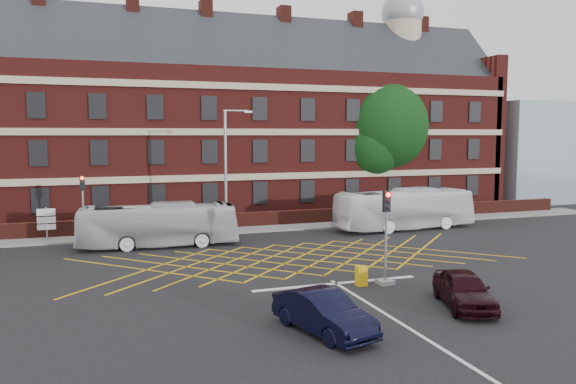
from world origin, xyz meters
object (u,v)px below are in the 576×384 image
object	(u,v)px
bus_right	(405,209)
utility_cabinet	(361,276)
deciduous_tree	(380,133)
bus_left	(158,225)
direction_signs	(46,220)
traffic_light_far	(84,216)
car_navy	(323,313)
car_maroon	(464,289)
street_lamp	(227,197)
traffic_light_near	(386,246)

from	to	relation	value
bus_right	utility_cabinet	size ratio (longest dim) A/B	11.77
deciduous_tree	bus_right	bearing A→B (deg)	-107.84
bus_left	bus_right	bearing A→B (deg)	-84.27
bus_right	bus_left	bearing A→B (deg)	88.64
bus_left	direction_signs	bearing A→B (deg)	62.75
bus_left	bus_right	size ratio (longest dim) A/B	0.91
traffic_light_far	deciduous_tree	bearing A→B (deg)	17.66
deciduous_tree	utility_cabinet	xyz separation A→B (m)	(-12.84, -22.42, -6.49)
car_navy	car_maroon	bearing A→B (deg)	-7.38
deciduous_tree	street_lamp	xyz separation A→B (m)	(-16.15, -9.82, -4.11)
bus_left	bus_right	xyz separation A→B (m)	(17.42, 0.66, 0.14)
car_navy	traffic_light_near	distance (m)	7.14
traffic_light_far	utility_cabinet	bearing A→B (deg)	-50.36
deciduous_tree	traffic_light_near	xyz separation A→B (m)	(-11.70, -22.55, -5.18)
direction_signs	bus_left	bearing A→B (deg)	-30.81
car_navy	utility_cabinet	xyz separation A→B (m)	(3.94, 5.04, -0.27)
bus_left	traffic_light_far	bearing A→B (deg)	63.47
car_maroon	traffic_light_far	size ratio (longest dim) A/B	0.99
direction_signs	bus_right	bearing A→B (deg)	-7.72
traffic_light_near	direction_signs	size ratio (longest dim) A/B	1.94
traffic_light_near	utility_cabinet	size ratio (longest dim) A/B	4.78
bus_right	street_lamp	xyz separation A→B (m)	(-13.02, -0.07, 1.36)
utility_cabinet	deciduous_tree	bearing A→B (deg)	60.19
deciduous_tree	direction_signs	bearing A→B (deg)	-166.53
car_maroon	traffic_light_far	xyz separation A→B (m)	(-14.44, 18.65, 1.05)
bus_right	car_maroon	size ratio (longest dim) A/B	2.50
deciduous_tree	street_lamp	world-z (taller)	deciduous_tree
bus_right	car_navy	size ratio (longest dim) A/B	2.44
traffic_light_far	car_maroon	bearing A→B (deg)	-52.25
bus_left	car_navy	bearing A→B (deg)	-163.93
bus_left	car_maroon	xyz separation A→B (m)	(10.15, -16.16, -0.61)
bus_left	direction_signs	xyz separation A→B (m)	(-6.55, 3.91, 0.05)
bus_left	traffic_light_near	xyz separation A→B (m)	(8.86, -12.15, 0.43)
bus_right	direction_signs	distance (m)	24.20
deciduous_tree	traffic_light_near	world-z (taller)	deciduous_tree
car_maroon	traffic_light_near	world-z (taller)	traffic_light_near
traffic_light_near	traffic_light_far	size ratio (longest dim) A/B	1.00
bus_right	direction_signs	size ratio (longest dim) A/B	4.79
bus_left	bus_right	distance (m)	17.44
car_maroon	direction_signs	size ratio (longest dim) A/B	1.92
car_maroon	traffic_light_near	xyz separation A→B (m)	(-1.29, 4.02, 1.05)
car_navy	deciduous_tree	xyz separation A→B (m)	(16.78, 27.45, 6.23)
car_navy	car_maroon	size ratio (longest dim) A/B	1.03
car_maroon	deciduous_tree	world-z (taller)	deciduous_tree
bus_right	deciduous_tree	world-z (taller)	deciduous_tree
car_navy	direction_signs	xyz separation A→B (m)	(-10.34, 20.96, 0.67)
car_maroon	deciduous_tree	bearing A→B (deg)	87.23
bus_left	traffic_light_near	bearing A→B (deg)	-140.32
traffic_light_near	traffic_light_far	distance (m)	19.68
street_lamp	bus_left	bearing A→B (deg)	-172.46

